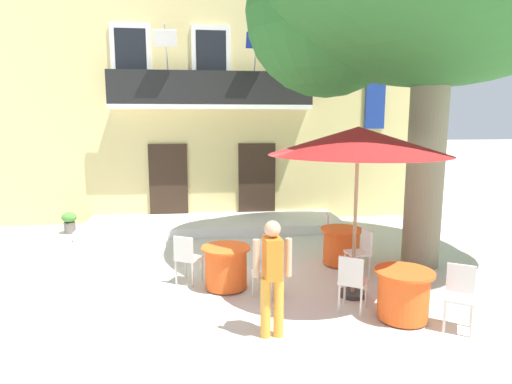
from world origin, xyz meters
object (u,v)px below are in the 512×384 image
at_px(cafe_chair_near_tree_1, 352,279).
at_px(cafe_table_near_tree, 403,294).
at_px(cafe_chair_near_tree_0, 460,292).
at_px(cafe_umbrella, 358,142).
at_px(ground_planter_left, 69,221).
at_px(cafe_table_front, 226,267).
at_px(cafe_chair_front_1, 186,256).
at_px(cafe_table_middle, 341,246).
at_px(cafe_chair_middle_1, 331,230).
at_px(cafe_chair_front_0, 267,263).
at_px(cafe_chair_middle_0, 361,250).
at_px(pedestrian_near_entrance, 272,272).

bearing_deg(cafe_chair_near_tree_1, cafe_table_near_tree, -27.39).
bearing_deg(cafe_chair_near_tree_0, cafe_umbrella, 131.11).
xyz_separation_m(cafe_table_near_tree, ground_planter_left, (-6.46, 5.88, -0.07)).
height_order(cafe_table_front, cafe_chair_front_1, cafe_chair_front_1).
relative_size(cafe_table_middle, ground_planter_left, 1.52).
height_order(cafe_chair_middle_1, cafe_chair_front_0, same).
distance_m(cafe_chair_middle_1, cafe_chair_front_0, 2.71).
bearing_deg(cafe_chair_near_tree_1, ground_planter_left, 136.31).
distance_m(cafe_chair_near_tree_0, ground_planter_left, 9.47).
bearing_deg(cafe_table_middle, cafe_table_near_tree, -87.54).
height_order(cafe_chair_middle_1, cafe_umbrella, cafe_umbrella).
distance_m(cafe_chair_middle_0, cafe_chair_front_1, 3.28).
relative_size(cafe_chair_front_1, pedestrian_near_entrance, 0.56).
relative_size(cafe_chair_front_0, ground_planter_left, 1.60).
xyz_separation_m(cafe_table_middle, cafe_chair_front_1, (-3.13, -0.73, 0.14)).
distance_m(ground_planter_left, pedestrian_near_entrance, 7.61).
relative_size(cafe_table_near_tree, cafe_umbrella, 0.30).
height_order(cafe_chair_middle_1, cafe_table_front, cafe_chair_middle_1).
distance_m(cafe_table_near_tree, cafe_chair_front_0, 2.24).
bearing_deg(pedestrian_near_entrance, cafe_table_middle, 56.06).
distance_m(cafe_chair_near_tree_1, cafe_umbrella, 2.17).
bearing_deg(cafe_table_middle, cafe_table_front, -157.37).
bearing_deg(cafe_chair_middle_1, cafe_chair_front_0, -130.25).
height_order(cafe_chair_near_tree_0, cafe_chair_front_1, same).
height_order(cafe_umbrella, pedestrian_near_entrance, cafe_umbrella).
xyz_separation_m(cafe_chair_near_tree_0, cafe_table_front, (-3.22, 1.89, -0.14)).
height_order(cafe_table_front, pedestrian_near_entrance, pedestrian_near_entrance).
height_order(cafe_table_middle, ground_planter_left, cafe_table_middle).
height_order(cafe_chair_front_1, ground_planter_left, cafe_chair_front_1).
bearing_deg(cafe_table_middle, cafe_umbrella, -101.45).
distance_m(cafe_table_middle, cafe_chair_middle_0, 0.77).
relative_size(cafe_umbrella, pedestrian_near_entrance, 1.77).
distance_m(cafe_chair_near_tree_0, cafe_chair_middle_1, 3.74).
xyz_separation_m(cafe_chair_near_tree_1, cafe_chair_middle_1, (0.56, 2.97, 0.00)).
distance_m(cafe_chair_near_tree_0, cafe_chair_near_tree_1, 1.51).
relative_size(cafe_table_front, cafe_umbrella, 0.30).
bearing_deg(cafe_chair_front_1, cafe_chair_middle_1, 25.29).
bearing_deg(cafe_chair_near_tree_1, pedestrian_near_entrance, -155.32).
bearing_deg(pedestrian_near_entrance, cafe_umbrella, 37.35).
xyz_separation_m(cafe_chair_middle_0, pedestrian_near_entrance, (-2.05, -2.10, 0.39)).
bearing_deg(cafe_chair_middle_1, cafe_table_near_tree, -88.16).
bearing_deg(cafe_chair_near_tree_1, cafe_table_front, 147.45).
relative_size(cafe_table_front, ground_planter_left, 1.52).
distance_m(cafe_table_middle, cafe_table_front, 2.64).
xyz_separation_m(cafe_table_front, cafe_umbrella, (2.11, -0.61, 2.22)).
distance_m(cafe_table_near_tree, ground_planter_left, 8.74).
distance_m(cafe_chair_middle_0, cafe_table_front, 2.60).
xyz_separation_m(cafe_chair_near_tree_1, ground_planter_left, (-5.79, 5.53, -0.21)).
height_order(cafe_table_middle, cafe_umbrella, cafe_umbrella).
distance_m(cafe_chair_middle_0, cafe_chair_middle_1, 1.50).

